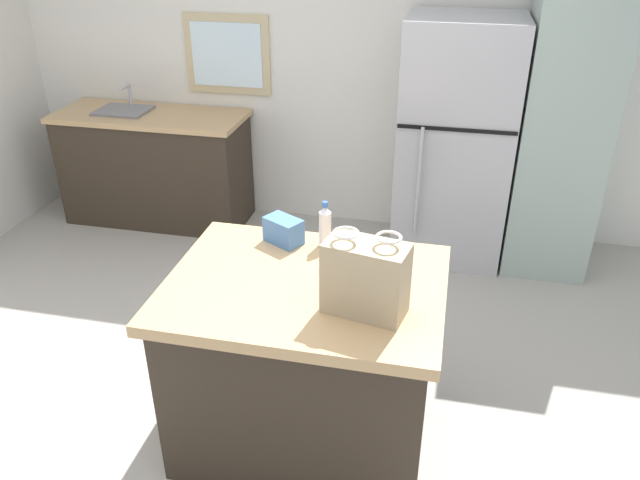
# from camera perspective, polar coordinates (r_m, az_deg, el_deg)

# --- Properties ---
(ground) EXTENTS (6.41, 6.41, 0.00)m
(ground) POSITION_cam_1_polar(r_m,az_deg,el_deg) (3.35, -5.32, -15.84)
(ground) COLOR #ADA89E
(back_wall) EXTENTS (5.34, 0.13, 2.72)m
(back_wall) POSITION_cam_1_polar(r_m,az_deg,el_deg) (4.85, 2.62, 16.84)
(back_wall) COLOR silver
(back_wall) RESTS_ON ground
(kitchen_island) EXTENTS (1.21, 0.93, 0.89)m
(kitchen_island) POSITION_cam_1_polar(r_m,az_deg,el_deg) (2.97, -1.28, -11.05)
(kitchen_island) COLOR #33281E
(kitchen_island) RESTS_ON ground
(refrigerator) EXTENTS (0.77, 0.71, 1.71)m
(refrigerator) POSITION_cam_1_polar(r_m,az_deg,el_deg) (4.52, 12.23, 8.68)
(refrigerator) COLOR #B7B7BC
(refrigerator) RESTS_ON ground
(tall_cabinet) EXTENTS (0.56, 0.63, 2.06)m
(tall_cabinet) POSITION_cam_1_polar(r_m,az_deg,el_deg) (4.52, 21.31, 9.75)
(tall_cabinet) COLOR #9EB2A8
(tall_cabinet) RESTS_ON ground
(sink_counter) EXTENTS (1.49, 0.61, 1.08)m
(sink_counter) POSITION_cam_1_polar(r_m,az_deg,el_deg) (5.25, -14.82, 6.55)
(sink_counter) COLOR #33281E
(sink_counter) RESTS_ON ground
(shopping_bag) EXTENTS (0.35, 0.23, 0.35)m
(shopping_bag) POSITION_cam_1_polar(r_m,az_deg,el_deg) (2.45, 4.19, -3.49)
(shopping_bag) COLOR tan
(shopping_bag) RESTS_ON kitchen_island
(small_box) EXTENTS (0.21, 0.18, 0.13)m
(small_box) POSITION_cam_1_polar(r_m,az_deg,el_deg) (3.00, -3.36, 0.87)
(small_box) COLOR #4775B7
(small_box) RESTS_ON kitchen_island
(bottle) EXTENTS (0.06, 0.06, 0.23)m
(bottle) POSITION_cam_1_polar(r_m,az_deg,el_deg) (2.94, 0.46, 1.25)
(bottle) COLOR white
(bottle) RESTS_ON kitchen_island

